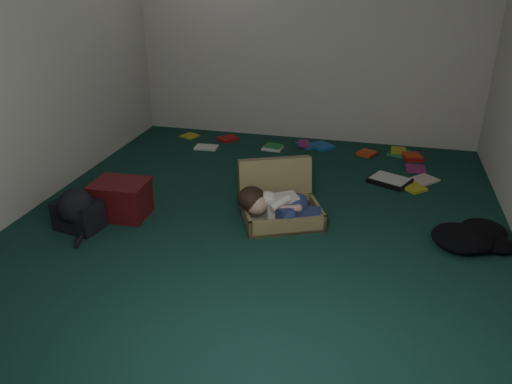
% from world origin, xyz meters
% --- Properties ---
extents(floor, '(4.50, 4.50, 0.00)m').
position_xyz_m(floor, '(0.00, 0.00, 0.00)').
color(floor, '#143930').
rests_on(floor, ground).
extents(wall_back, '(4.50, 0.00, 4.50)m').
position_xyz_m(wall_back, '(0.00, 2.25, 1.30)').
color(wall_back, silver).
rests_on(wall_back, ground).
extents(wall_front, '(4.50, 0.00, 4.50)m').
position_xyz_m(wall_front, '(0.00, -2.25, 1.30)').
color(wall_front, silver).
rests_on(wall_front, ground).
extents(wall_left, '(0.00, 4.50, 4.50)m').
position_xyz_m(wall_left, '(-2.00, 0.00, 1.30)').
color(wall_left, silver).
rests_on(wall_left, ground).
extents(suitcase, '(0.83, 0.82, 0.46)m').
position_xyz_m(suitcase, '(0.12, 0.16, 0.14)').
color(suitcase, olive).
rests_on(suitcase, floor).
extents(person, '(0.70, 0.38, 0.29)m').
position_xyz_m(person, '(0.15, 0.00, 0.18)').
color(person, silver).
rests_on(person, suitcase).
extents(maroon_bin, '(0.46, 0.37, 0.31)m').
position_xyz_m(maroon_bin, '(-1.17, -0.16, 0.16)').
color(maroon_bin, '#551113').
rests_on(maroon_bin, floor).
extents(backpack, '(0.50, 0.43, 0.26)m').
position_xyz_m(backpack, '(-1.40, -0.45, 0.13)').
color(backpack, black).
rests_on(backpack, floor).
extents(clothing_pile, '(0.50, 0.42, 0.15)m').
position_xyz_m(clothing_pile, '(1.70, 0.12, 0.07)').
color(clothing_pile, black).
rests_on(clothing_pile, floor).
extents(paper_tray, '(0.46, 0.41, 0.05)m').
position_xyz_m(paper_tray, '(1.04, 1.10, 0.03)').
color(paper_tray, black).
rests_on(paper_tray, floor).
extents(book_scatter, '(2.93, 1.22, 0.02)m').
position_xyz_m(book_scatter, '(0.33, 1.71, 0.01)').
color(book_scatter, gold).
rests_on(book_scatter, floor).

